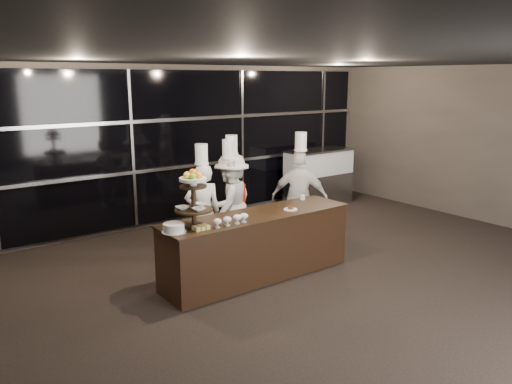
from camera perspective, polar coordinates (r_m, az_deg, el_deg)
room at (r=6.00m, az=16.32°, el=0.31°), size 10.00×10.00×10.00m
window_wall at (r=9.74m, az=-7.50°, el=5.41°), size 8.60×0.10×2.80m
buffet_counter at (r=7.03m, az=0.16°, el=-6.10°), size 2.84×0.74×0.92m
display_stand at (r=6.26m, az=-7.18°, el=-0.27°), size 0.48×0.48×0.74m
compotes at (r=6.38m, az=-2.81°, el=-3.07°), size 0.52×0.11×0.12m
layer_cake at (r=6.17m, az=-9.38°, el=-4.06°), size 0.30×0.30×0.11m
pastry_squares at (r=6.22m, az=-6.30°, el=-4.06°), size 0.20×0.13×0.05m
small_plate at (r=7.13m, az=3.97°, el=-1.92°), size 0.20×0.20×0.05m
chef_cup at (r=7.73m, az=5.33°, el=-0.62°), size 0.08×0.08×0.07m
display_case at (r=11.04m, az=7.15°, el=2.01°), size 1.52×0.66×1.24m
chef_a at (r=7.66m, az=-6.10°, el=-2.06°), size 0.63×0.51×1.80m
chef_b at (r=8.07m, az=-3.12°, el=-1.33°), size 0.78×0.64×1.82m
chef_c at (r=8.15m, az=-2.75°, el=-1.00°), size 1.17×1.03×1.87m
chef_d at (r=8.32m, az=5.02°, el=-0.59°), size 0.92×0.96×1.90m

